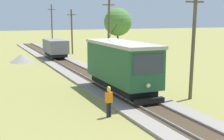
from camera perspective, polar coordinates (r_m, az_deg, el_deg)
The scene contains 9 objects.
red_tram at distance 23.54m, azimuth 1.66°, elevation 0.96°, with size 2.60×8.54×4.79m.
freight_car at distance 43.68m, azimuth -9.87°, elevation 3.85°, with size 2.40×5.20×2.31m.
utility_pole_near_tram at distance 22.51m, azimuth 14.03°, elevation 4.51°, with size 1.40×0.46×7.48m.
utility_pole_mid at distance 35.76m, azimuth -0.59°, elevation 6.73°, with size 1.40×0.62×7.81m.
utility_pole_far at distance 49.84m, azimuth -7.05°, elevation 6.76°, with size 1.40×0.48×6.71m.
utility_pole_distant at distance 63.30m, azimuth -10.48°, elevation 7.75°, with size 1.40×0.31×7.91m.
gravel_pile at distance 41.96m, azimuth -15.52°, elevation 2.02°, with size 3.04×3.04×1.06m, color gray.
track_worker at distance 18.31m, azimuth -0.56°, elevation -5.33°, with size 0.44×0.35×1.78m.
tree_right_far at distance 56.42m, azimuth 1.02°, elevation 8.39°, with size 4.77×4.77×7.10m.
Camera 1 is at (-9.57, -8.04, 5.61)m, focal length 52.21 mm.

